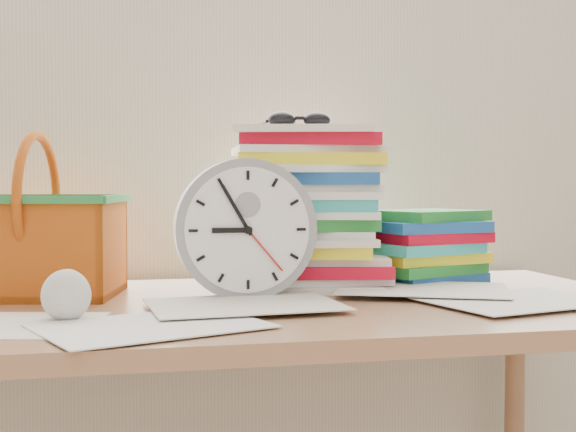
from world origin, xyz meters
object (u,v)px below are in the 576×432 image
object	(u,v)px
desk	(253,345)
paper_stack	(305,208)
basket	(38,216)
book_stack	(421,247)
clock	(245,229)

from	to	relation	value
desk	paper_stack	size ratio (longest dim) A/B	4.51
desk	basket	world-z (taller)	basket
paper_stack	desk	bearing A→B (deg)	-128.44
book_stack	basket	xyz separation A→B (m)	(-0.74, -0.03, 0.07)
desk	basket	bearing A→B (deg)	156.87
desk	clock	world-z (taller)	clock
book_stack	basket	world-z (taller)	basket
paper_stack	basket	world-z (taller)	paper_stack
clock	book_stack	world-z (taller)	clock
desk	basket	distance (m)	0.45
paper_stack	basket	size ratio (longest dim) A/B	1.09
book_stack	basket	distance (m)	0.74
book_stack	desk	bearing A→B (deg)	-154.36
paper_stack	clock	world-z (taller)	paper_stack
desk	clock	size ratio (longest dim) A/B	5.74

